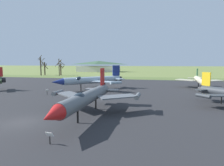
{
  "coord_description": "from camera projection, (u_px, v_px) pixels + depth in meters",
  "views": [
    {
      "loc": [
        12.81,
        -15.68,
        6.03
      ],
      "look_at": [
        5.34,
        18.12,
        2.18
      ],
      "focal_mm": 29.77,
      "sensor_mm": 36.0,
      "label": 1
    }
  ],
  "objects": [
    {
      "name": "grass_verge_strip",
      "position": [
        119.0,
        78.0,
        72.2
      ],
      "size": [
        156.96,
        12.0,
        0.06
      ],
      "primitive_type": "cube",
      "color": "#576A33",
      "rests_on": "ground"
    },
    {
      "name": "jet_fighter_front_right",
      "position": [
        91.0,
        80.0,
        40.41
      ],
      "size": [
        13.78,
        13.58,
        5.34
      ],
      "color": "#8EA3B2",
      "rests_on": "ground"
    },
    {
      "name": "jet_fighter_rear_right",
      "position": [
        87.0,
        98.0,
        20.61
      ],
      "size": [
        11.24,
        15.53,
        5.22
      ],
      "color": "#565B60",
      "rests_on": "ground"
    },
    {
      "name": "jet_fighter_rear_center",
      "position": [
        201.0,
        80.0,
        41.53
      ],
      "size": [
        10.71,
        14.6,
        4.49
      ],
      "color": "#B7B293",
      "rests_on": "ground"
    },
    {
      "name": "asphalt_apron",
      "position": [
        86.0,
        93.0,
        36.54
      ],
      "size": [
        96.96,
        61.51,
        0.05
      ],
      "primitive_type": "cube",
      "color": "#28282B",
      "rests_on": "ground"
    },
    {
      "name": "info_placard_rear_center",
      "position": [
        205.0,
        91.0,
        35.4
      ],
      "size": [
        0.64,
        0.33,
        0.91
      ],
      "color": "black",
      "rests_on": "ground"
    },
    {
      "name": "visitor_building",
      "position": [
        99.0,
        66.0,
        121.32
      ],
      "size": [
        27.96,
        12.76,
        7.0
      ],
      "color": "beige",
      "rests_on": "ground"
    },
    {
      "name": "info_placard_front_right",
      "position": [
        47.0,
        91.0,
        34.05
      ],
      "size": [
        0.61,
        0.31,
        1.13
      ],
      "color": "black",
      "rests_on": "ground"
    },
    {
      "name": "bare_tree_far_left",
      "position": [
        45.0,
        68.0,
        89.77
      ],
      "size": [
        3.14,
        2.75,
        6.54
      ],
      "color": "#42382D",
      "rests_on": "ground"
    },
    {
      "name": "bare_tree_center",
      "position": [
        61.0,
        68.0,
        88.23
      ],
      "size": [
        3.53,
        3.47,
        7.24
      ],
      "color": "brown",
      "rests_on": "ground"
    },
    {
      "name": "bare_tree_left_of_center",
      "position": [
        41.0,
        66.0,
        84.94
      ],
      "size": [
        3.11,
        2.48,
        9.42
      ],
      "color": "#42382D",
      "rests_on": "ground"
    },
    {
      "name": "ground_plane",
      "position": [
        21.0,
        123.0,
        18.63
      ],
      "size": [
        600.0,
        600.0,
        0.0
      ],
      "primitive_type": "plane",
      "color": "olive"
    },
    {
      "name": "bare_tree_right_of_center",
      "position": [
        59.0,
        67.0,
        85.43
      ],
      "size": [
        3.0,
        2.56,
        7.73
      ],
      "color": "#42382D",
      "rests_on": "ground"
    },
    {
      "name": "info_placard_rear_right",
      "position": [
        50.0,
        137.0,
        13.57
      ],
      "size": [
        0.61,
        0.29,
        0.98
      ],
      "color": "black",
      "rests_on": "ground"
    }
  ]
}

